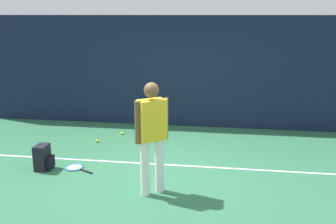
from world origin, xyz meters
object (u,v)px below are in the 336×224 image
tennis_ball_near_player (153,134)px  tennis_ball_by_fence (122,133)px  tennis_ball_mid_court (97,141)px  tennis_player (152,132)px  tennis_racket (75,168)px  backpack (43,158)px

tennis_ball_near_player → tennis_ball_by_fence: same height
tennis_ball_by_fence → tennis_ball_mid_court: 0.71m
tennis_player → tennis_racket: size_ratio=2.72×
tennis_player → tennis_ball_by_fence: 3.12m
tennis_player → tennis_ball_by_fence: tennis_player is taller
tennis_racket → backpack: backpack is taller
tennis_player → backpack: bearing=127.0°
tennis_player → tennis_ball_mid_court: bearing=90.6°
backpack → tennis_racket: bearing=-78.4°
tennis_player → tennis_ball_mid_court: tennis_player is taller
backpack → tennis_ball_by_fence: bearing=-22.1°
tennis_player → backpack: 2.27m
tennis_ball_mid_court → tennis_racket: bearing=-86.8°
tennis_racket → tennis_ball_by_fence: bearing=-71.8°
tennis_player → tennis_ball_near_player: 2.96m
backpack → tennis_ball_near_player: backpack is taller
tennis_player → tennis_ball_near_player: bearing=64.0°
backpack → tennis_ball_mid_court: size_ratio=6.67×
tennis_ball_by_fence → tennis_ball_mid_court: same height
backpack → tennis_ball_near_player: 2.66m
tennis_racket → tennis_ball_by_fence: tennis_ball_by_fence is taller
tennis_player → tennis_ball_near_player: size_ratio=25.76×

